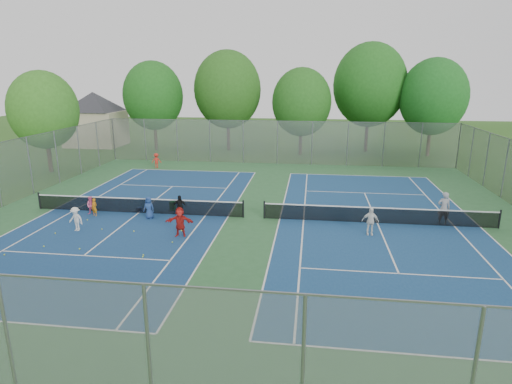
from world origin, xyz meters
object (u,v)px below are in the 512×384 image
at_px(net_right, 378,216).
at_px(ball_hopper, 173,206).
at_px(net_left, 138,206).
at_px(ball_crate, 140,210).
at_px(instructor, 444,208).

xyz_separation_m(net_right, ball_hopper, (-12.14, 0.79, -0.17)).
bearing_deg(net_left, ball_hopper, 22.97).
bearing_deg(net_right, ball_crate, 178.84).
xyz_separation_m(net_left, net_right, (14.00, 0.00, 0.00)).
height_order(net_left, ball_crate, net_left).
distance_m(ball_crate, ball_hopper, 1.98).
bearing_deg(instructor, net_right, 4.83).
height_order(net_right, instructor, instructor).
bearing_deg(net_left, instructor, 1.04).
distance_m(net_right, ball_hopper, 12.16).
relative_size(net_left, net_right, 1.00).
bearing_deg(ball_crate, net_left, -82.12).
bearing_deg(ball_hopper, net_right, -3.73).
xyz_separation_m(net_right, instructor, (3.55, 0.32, 0.48)).
relative_size(ball_crate, ball_hopper, 0.53).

